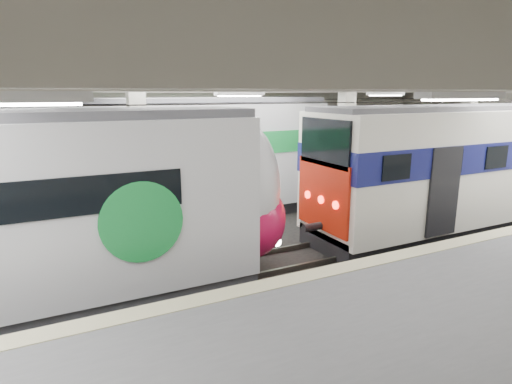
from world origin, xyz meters
TOP-DOWN VIEW (x-y plane):
  - station_hall at (0.00, -1.74)m, footprint 36.00×24.00m
  - modern_emu at (-6.30, -0.00)m, footprint 14.41×2.97m
  - older_rer at (8.73, 0.00)m, footprint 13.88×3.06m
  - far_train at (-2.54, 5.50)m, footprint 15.29×3.81m

SIDE VIEW (x-z plane):
  - modern_emu at x=-6.30m, z-range -0.04..4.58m
  - older_rer at x=8.73m, z-range 0.11..4.67m
  - far_train at x=-2.54m, z-range 0.08..4.87m
  - station_hall at x=0.00m, z-range 0.37..6.12m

